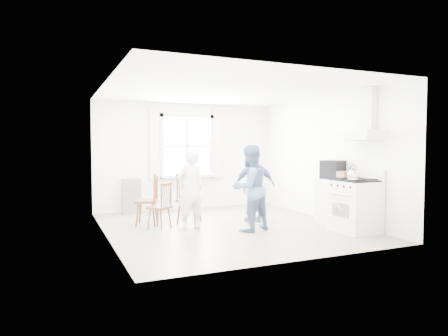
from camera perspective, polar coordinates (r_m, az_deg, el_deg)
room_shell at (r=7.60m, az=0.53°, el=1.29°), size 4.62×5.12×2.64m
window_assembly at (r=9.88m, az=-5.26°, el=2.62°), size 1.88×0.24×1.70m
range_hood at (r=7.62m, az=19.32°, el=5.65°), size 0.45×0.76×0.94m
shelf_unit at (r=9.49m, az=-13.08°, el=-3.90°), size 0.40×0.30×0.80m
gas_stove at (r=7.57m, az=18.23°, el=-5.07°), size 0.68×0.76×1.12m
kettle at (r=7.20m, az=17.94°, el=-0.99°), size 0.20×0.20×0.28m
low_cabinet at (r=8.15m, az=15.31°, el=-4.70°), size 0.50×0.55×0.90m
stereo_stack at (r=8.15m, az=15.31°, el=-0.22°), size 0.51×0.49×0.37m
cardboard_box at (r=7.95m, az=16.72°, el=-1.05°), size 0.30×0.25×0.17m
windsor_chair_a at (r=7.50m, az=-8.63°, el=-4.62°), size 0.51×0.51×0.88m
windsor_chair_b at (r=7.93m, az=-5.26°, el=-3.56°), size 0.59×0.59×1.02m
windsor_chair_c at (r=7.95m, az=-10.21°, el=-3.55°), size 0.55×0.56×1.03m
person_left at (r=7.42m, az=-4.83°, el=-3.07°), size 0.62×0.62×1.49m
person_mid at (r=7.25m, az=3.69°, el=-2.87°), size 0.93×0.93×1.57m
person_right at (r=8.11m, az=4.40°, el=-2.58°), size 0.97×0.97×1.48m
potted_plant at (r=9.84m, az=-4.58°, el=0.00°), size 0.22×0.22×0.33m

